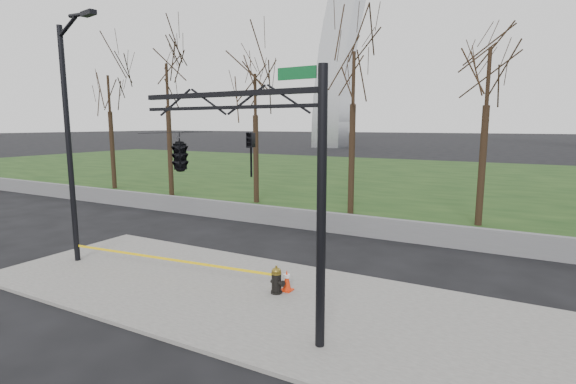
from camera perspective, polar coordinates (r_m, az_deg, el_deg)
The scene contains 10 objects.
ground at distance 12.21m, azimuth -2.64°, elevation -14.33°, with size 500.00×500.00×0.00m, color black.
sidewalk at distance 12.19m, azimuth -2.65°, elevation -14.11°, with size 18.00×6.00×0.10m, color slate.
grass_strip at distance 40.29m, azimuth 20.00°, elevation 1.59°, with size 120.00×40.00×0.06m, color #173312.
guardrail at distance 19.03m, azimuth 9.94°, elevation -4.46°, with size 60.00×0.30×0.90m, color #59595B.
tree_row at distance 22.09m, azimuth 16.32°, elevation 8.68°, with size 48.17×4.00×9.71m.
fire_hydrant at distance 12.37m, azimuth -1.50°, elevation -11.66°, with size 0.50×0.33×0.80m.
traffic_cone at distance 12.56m, azimuth -0.16°, elevation -11.60°, with size 0.33×0.33×0.63m.
street_light at distance 16.14m, azimuth -26.87°, elevation 7.55°, with size 2.37×0.64×8.21m.
traffic_signal_mast at distance 10.60m, azimuth -11.26°, elevation 5.13°, with size 5.09×2.51×6.00m.
caution_tape at distance 14.17m, azimuth -15.34°, elevation -8.66°, with size 7.82×1.05×0.41m.
Camera 1 is at (5.83, -9.58, 4.82)m, focal length 26.84 mm.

